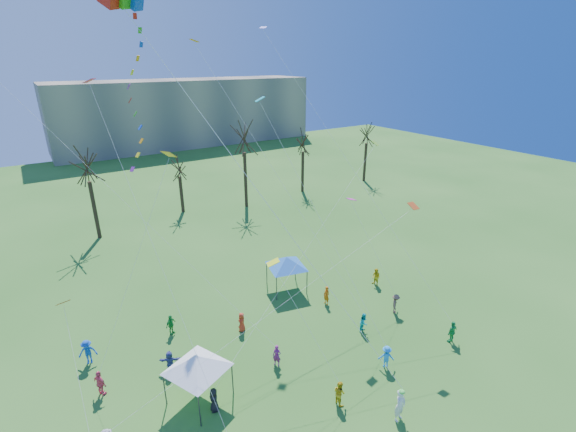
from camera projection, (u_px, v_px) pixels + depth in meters
ground at (332, 415)px, 23.72m from camera, size 160.00×160.00×0.00m
distant_building at (187, 112)px, 95.87m from camera, size 60.00×14.00×15.00m
bare_tree_row at (198, 160)px, 51.64m from camera, size 71.55×8.46×12.14m
hero_kite_flyer at (400, 405)px, 23.09m from camera, size 0.85×0.64×2.10m
big_box_kite at (142, 97)px, 17.73m from camera, size 6.15×5.41×23.84m
canopy_tent_white at (197, 363)px, 23.84m from camera, size 4.03×4.03×3.31m
canopy_tent_blue at (286, 262)px, 35.66m from camera, size 4.26×4.26×3.28m
festival_crowd at (260, 354)px, 27.36m from camera, size 25.70×13.64×1.85m
small_kites_aloft at (237, 160)px, 26.89m from camera, size 30.40×17.50×31.98m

